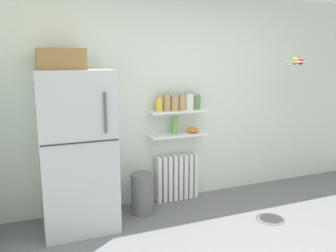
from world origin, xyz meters
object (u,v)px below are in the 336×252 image
Objects in this scene: hanging_fruit_basket at (297,62)px; storage_jar_1 at (167,102)px; refrigerator at (76,146)px; storage_jar_5 at (197,102)px; storage_jar_0 at (159,104)px; trash_bin at (143,193)px; vase at (175,126)px; storage_jar_2 at (175,103)px; shelf_bowl at (193,130)px; storage_jar_4 at (189,101)px; storage_jar_3 at (182,102)px; radiator at (177,177)px.

storage_jar_1 is at bearing 166.52° from hanging_fruit_basket.
refrigerator reaches higher than hanging_fruit_basket.
storage_jar_1 is at bearing 180.00° from storage_jar_5.
storage_jar_1 reaches higher than storage_jar_0.
hanging_fruit_basket is (2.01, -0.19, 1.52)m from trash_bin.
storage_jar_5 is 0.87× the size of vase.
storage_jar_2 reaches higher than shelf_bowl.
storage_jar_5 is 0.41m from vase.
refrigerator reaches higher than trash_bin.
storage_jar_5 is at bearing 0.00° from storage_jar_1.
refrigerator is at bearing -169.22° from vase.
hanging_fruit_basket reaches higher than storage_jar_1.
refrigerator reaches higher than storage_jar_0.
storage_jar_4 is (0.40, 0.00, 0.02)m from storage_jar_0.
storage_jar_5 reaches higher than storage_jar_0.
storage_jar_2 is 0.37× the size of trash_bin.
storage_jar_0 is 0.96× the size of storage_jar_3.
hanging_fruit_basket is at bearing -14.37° from vase.
shelf_bowl is 1.56m from hanging_fruit_basket.
radiator is 4.02× the size of shelf_bowl.
refrigerator is at bearing -177.34° from trash_bin.
vase is (1.23, 0.23, 0.09)m from refrigerator.
storage_jar_2 is at bearing 180.00° from shelf_bowl.
shelf_bowl is at bearing 0.00° from storage_jar_4.
refrigerator is 1.44m from radiator.
radiator is at bearing 30.73° from storage_jar_2.
trash_bin is at bearing -165.04° from shelf_bowl.
vase is (-0.30, 0.00, -0.29)m from storage_jar_5.
shelf_bowl is (0.46, 0.00, -0.36)m from storage_jar_0.
storage_jar_0 is 0.60× the size of hanging_fruit_basket.
storage_jar_0 is 0.99× the size of storage_jar_5.
hanging_fruit_basket reaches higher than storage_jar_2.
storage_jar_3 is 0.87× the size of storage_jar_4.
refrigerator reaches higher than storage_jar_4.
refrigerator is 10.59× the size of storage_jar_2.
storage_jar_4 reaches higher than radiator.
vase is 0.45× the size of trash_bin.
refrigerator reaches higher than storage_jar_5.
vase is (-0.20, 0.00, -0.30)m from storage_jar_4.
vase is 0.69× the size of hanging_fruit_basket.
storage_jar_0 is 1.83m from hanging_fruit_basket.
hanging_fruit_basket is at bearing -15.91° from radiator.
trash_bin is at bearing -145.29° from storage_jar_0.
storage_jar_4 is at bearing 180.00° from shelf_bowl.
hanging_fruit_basket is (1.26, -0.39, 0.85)m from shelf_bowl.
storage_jar_3 is at bearing 180.00° from shelf_bowl.
storage_jar_4 reaches higher than storage_jar_5.
trash_bin is (-0.59, -0.20, -1.03)m from storage_jar_3.
storage_jar_3 is at bearing 18.70° from trash_bin.
shelf_bowl is at bearing 14.96° from trash_bin.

